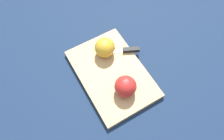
{
  "coord_description": "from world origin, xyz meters",
  "views": [
    {
      "loc": [
        -0.28,
        0.26,
        0.77
      ],
      "look_at": [
        0.0,
        0.0,
        0.04
      ],
      "focal_mm": 35.0,
      "sensor_mm": 36.0,
      "label": 1
    }
  ],
  "objects": [
    {
      "name": "ground_plane",
      "position": [
        0.0,
        0.0,
        0.0
      ],
      "size": [
        4.0,
        4.0,
        0.0
      ],
      "primitive_type": "plane",
      "color": "#14233D"
    },
    {
      "name": "cutting_board",
      "position": [
        0.0,
        0.0,
        0.01
      ],
      "size": [
        0.4,
        0.31,
        0.02
      ],
      "color": "tan",
      "rests_on": "ground_plane"
    },
    {
      "name": "apple_half_left",
      "position": [
        -0.09,
        0.02,
        0.06
      ],
      "size": [
        0.08,
        0.08,
        0.08
      ],
      "rotation": [
        0.0,
        0.0,
        2.2
      ],
      "color": "red",
      "rests_on": "cutting_board"
    },
    {
      "name": "apple_half_right",
      "position": [
        0.08,
        -0.04,
        0.06
      ],
      "size": [
        0.08,
        0.08,
        0.08
      ],
      "rotation": [
        0.0,
        0.0,
        4.45
      ],
      "color": "gold",
      "rests_on": "cutting_board"
    },
    {
      "name": "knife",
      "position": [
        0.03,
        -0.11,
        0.03
      ],
      "size": [
        0.12,
        0.15,
        0.02
      ],
      "rotation": [
        0.0,
        0.0,
        0.92
      ],
      "color": "silver",
      "rests_on": "cutting_board"
    }
  ]
}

